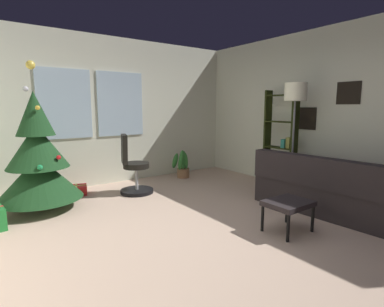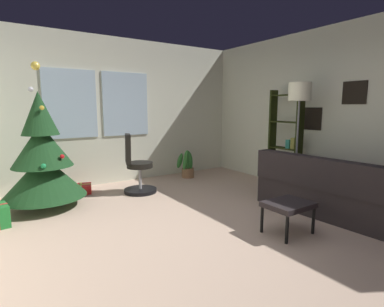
{
  "view_description": "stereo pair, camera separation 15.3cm",
  "coord_description": "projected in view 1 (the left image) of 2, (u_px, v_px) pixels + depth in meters",
  "views": [
    {
      "loc": [
        -2.19,
        -2.62,
        1.47
      ],
      "look_at": [
        0.0,
        0.39,
        0.89
      ],
      "focal_mm": 28.05,
      "sensor_mm": 36.0,
      "label": 1
    },
    {
      "loc": [
        -2.06,
        -2.71,
        1.47
      ],
      "look_at": [
        0.0,
        0.39,
        0.89
      ],
      "focal_mm": 28.05,
      "sensor_mm": 36.0,
      "label": 2
    }
  ],
  "objects": [
    {
      "name": "potted_plant",
      "position": [
        182.0,
        166.0,
        6.23
      ],
      "size": [
        0.37,
        0.4,
        0.62
      ],
      "color": "#8D6445",
      "rests_on": "ground_plane"
    },
    {
      "name": "gift_box_red",
      "position": [
        76.0,
        190.0,
        5.06
      ],
      "size": [
        0.4,
        0.36,
        0.16
      ],
      "color": "red",
      "rests_on": "ground_plane"
    },
    {
      "name": "office_chair",
      "position": [
        133.0,
        170.0,
        5.09
      ],
      "size": [
        0.57,
        0.56,
        1.01
      ],
      "color": "black",
      "rests_on": "ground_plane"
    },
    {
      "name": "footstool",
      "position": [
        288.0,
        205.0,
        3.52
      ],
      "size": [
        0.53,
        0.42,
        0.38
      ],
      "color": "black",
      "rests_on": "ground_plane"
    },
    {
      "name": "couch",
      "position": [
        341.0,
        191.0,
        4.24
      ],
      "size": [
        1.68,
        2.0,
        0.81
      ],
      "color": "black",
      "rests_on": "ground_plane"
    },
    {
      "name": "bookshelf",
      "position": [
        280.0,
        145.0,
        5.49
      ],
      "size": [
        0.18,
        0.64,
        1.77
      ],
      "color": "black",
      "rests_on": "ground_plane"
    },
    {
      "name": "wall_right_with_frames",
      "position": [
        335.0,
        112.0,
        4.89
      ],
      "size": [
        0.12,
        5.84,
        2.76
      ],
      "color": "silver",
      "rests_on": "ground_plane"
    },
    {
      "name": "holiday_tree",
      "position": [
        38.0,
        161.0,
        4.24
      ],
      "size": [
        1.16,
        1.16,
        2.09
      ],
      "color": "#4C331E",
      "rests_on": "ground_plane"
    },
    {
      "name": "wall_back_with_windows",
      "position": [
        112.0,
        111.0,
        5.74
      ],
      "size": [
        5.09,
        0.12,
        2.76
      ],
      "color": "silver",
      "rests_on": "ground_plane"
    },
    {
      "name": "ground_plane",
      "position": [
        211.0,
        234.0,
        3.6
      ],
      "size": [
        5.09,
        5.84,
        0.1
      ],
      "primitive_type": "cube",
      "color": "beige"
    },
    {
      "name": "floor_lamp",
      "position": [
        295.0,
        101.0,
        4.72
      ],
      "size": [
        0.34,
        0.34,
        1.84
      ],
      "color": "slate",
      "rests_on": "ground_plane"
    }
  ]
}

